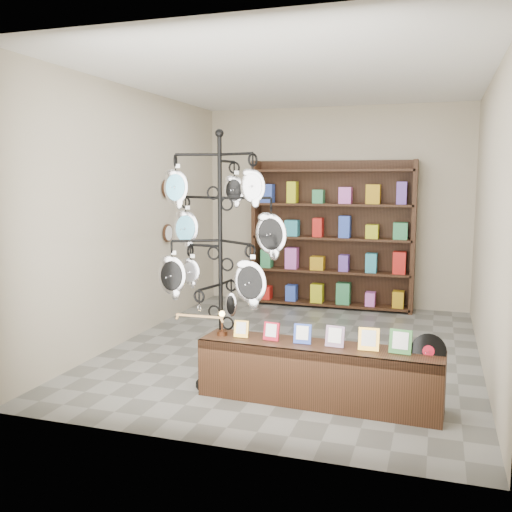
{
  "coord_description": "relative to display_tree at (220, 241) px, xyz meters",
  "views": [
    {
      "loc": [
        1.51,
        -6.14,
        1.92
      ],
      "look_at": [
        -0.14,
        -1.0,
        1.19
      ],
      "focal_mm": 40.0,
      "sensor_mm": 36.0,
      "label": 1
    }
  ],
  "objects": [
    {
      "name": "back_shelving",
      "position": [
        0.37,
        3.63,
        -0.34
      ],
      "size": [
        2.42,
        0.36,
        2.2
      ],
      "color": "black",
      "rests_on": "ground"
    },
    {
      "name": "wall_clocks",
      "position": [
        -1.6,
        2.14,
        0.13
      ],
      "size": [
        0.03,
        0.24,
        0.84
      ],
      "color": "black",
      "rests_on": "ground"
    },
    {
      "name": "front_shelf",
      "position": [
        0.95,
        -0.13,
        -1.11
      ],
      "size": [
        2.11,
        0.52,
        0.74
      ],
      "rotation": [
        0.0,
        0.0,
        -0.05
      ],
      "color": "black",
      "rests_on": "ground"
    },
    {
      "name": "display_tree",
      "position": [
        0.0,
        0.0,
        0.0
      ],
      "size": [
        1.21,
        1.04,
        2.37
      ],
      "rotation": [
        0.0,
        0.0,
        -0.06
      ],
      "color": "black",
      "rests_on": "ground"
    },
    {
      "name": "room_envelope",
      "position": [
        0.37,
        1.34,
        0.48
      ],
      "size": [
        5.0,
        5.0,
        5.0
      ],
      "color": "#B1A68F",
      "rests_on": "ground"
    },
    {
      "name": "ground",
      "position": [
        0.37,
        1.34,
        -1.37
      ],
      "size": [
        5.0,
        5.0,
        0.0
      ],
      "primitive_type": "plane",
      "color": "slate",
      "rests_on": "ground"
    }
  ]
}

